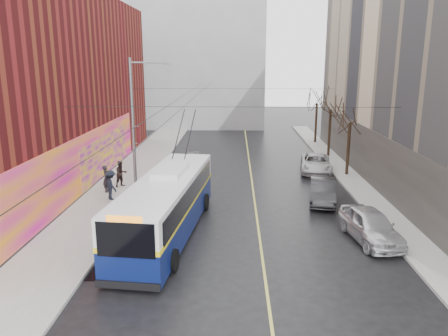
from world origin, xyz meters
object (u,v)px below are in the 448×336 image
(following_car, at_px, (193,159))
(trolleybus, at_px, (167,204))
(parked_car_a, at_px, (370,225))
(parked_car_b, at_px, (323,191))
(pedestrian_c, at_px, (111,185))
(tree_far, at_px, (317,96))
(tree_near, at_px, (351,113))
(streetlight_pole, at_px, (135,125))
(pedestrian_b, at_px, (121,174))
(pedestrian_a, at_px, (106,179))
(tree_mid, at_px, (331,101))
(parked_car_c, at_px, (316,163))

(following_car, bearing_deg, trolleybus, -93.88)
(parked_car_a, relative_size, parked_car_b, 1.06)
(following_car, xyz_separation_m, pedestrian_c, (-4.37, -9.57, 0.44))
(tree_far, relative_size, parked_car_a, 1.39)
(tree_near, bearing_deg, streetlight_pole, -158.38)
(trolleybus, bearing_deg, pedestrian_b, 124.52)
(trolleybus, bearing_deg, following_car, 96.14)
(parked_car_b, bearing_deg, pedestrian_a, -176.17)
(pedestrian_a, bearing_deg, tree_mid, -61.12)
(pedestrian_b, height_order, pedestrian_c, pedestrian_c)
(trolleybus, height_order, pedestrian_c, trolleybus)
(following_car, relative_size, pedestrian_a, 2.14)
(tree_mid, xyz_separation_m, pedestrian_a, (-17.48, -12.21, -4.19))
(trolleybus, xyz_separation_m, pedestrian_a, (-5.20, 7.00, -0.56))
(streetlight_pole, distance_m, trolleybus, 7.56)
(parked_car_c, bearing_deg, pedestrian_b, -153.08)
(tree_far, distance_m, parked_car_c, 13.69)
(parked_car_b, bearing_deg, tree_near, 74.62)
(following_car, bearing_deg, tree_far, 38.49)
(parked_car_b, bearing_deg, following_car, 144.05)
(streetlight_pole, bearing_deg, pedestrian_c, -150.26)
(parked_car_a, bearing_deg, tree_mid, 75.73)
(pedestrian_a, xyz_separation_m, pedestrian_c, (0.78, -1.68, 0.05))
(tree_near, height_order, parked_car_c, tree_near)
(parked_car_a, relative_size, pedestrian_a, 2.59)
(parked_car_c, distance_m, pedestrian_c, 16.61)
(tree_near, xyz_separation_m, pedestrian_b, (-16.80, -3.90, -3.90))
(streetlight_pole, height_order, tree_far, streetlight_pole)
(tree_mid, relative_size, parked_car_c, 1.30)
(tree_near, bearing_deg, tree_far, 90.00)
(parked_car_a, height_order, pedestrian_a, pedestrian_a)
(trolleybus, bearing_deg, tree_near, 50.80)
(tree_far, distance_m, pedestrian_a, 26.29)
(pedestrian_a, bearing_deg, parked_car_b, -102.22)
(pedestrian_a, distance_m, pedestrian_c, 1.85)
(streetlight_pole, distance_m, parked_car_c, 15.38)
(tree_near, bearing_deg, trolleybus, -135.15)
(tree_mid, relative_size, parked_car_b, 1.50)
(parked_car_a, xyz_separation_m, pedestrian_c, (-14.69, 5.90, 0.30))
(parked_car_a, distance_m, pedestrian_a, 17.24)
(parked_car_b, xyz_separation_m, following_car, (-9.12, 9.43, -0.07))
(parked_car_c, bearing_deg, tree_far, 87.72)
(tree_mid, bearing_deg, tree_far, 90.00)
(streetlight_pole, height_order, pedestrian_a, streetlight_pole)
(streetlight_pole, xyz_separation_m, parked_car_b, (11.94, -0.75, -4.11))
(tree_mid, bearing_deg, trolleybus, -122.57)
(tree_near, bearing_deg, pedestrian_b, -166.93)
(parked_car_b, bearing_deg, parked_car_c, 92.92)
(streetlight_pole, bearing_deg, following_car, 72.03)
(tree_near, height_order, following_car, tree_near)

